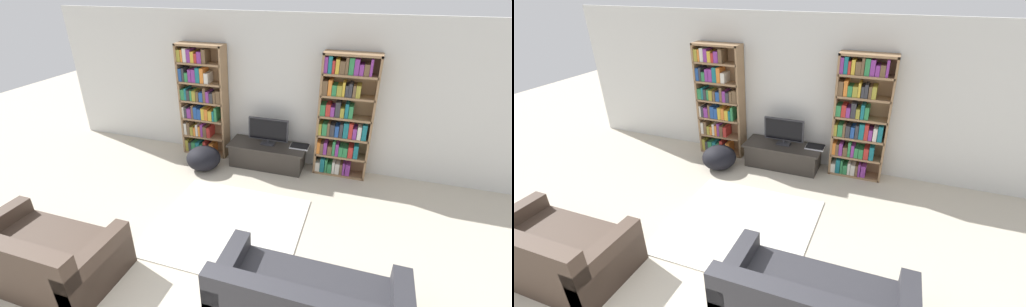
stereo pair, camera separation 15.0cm
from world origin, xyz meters
The scene contains 10 objects.
wall_back centered at (0.00, 4.23, 1.30)m, with size 8.80×0.06×2.60m.
bookshelf_left centered at (-1.44, 4.05, 1.03)m, with size 0.87×0.30×2.07m.
bookshelf_right centered at (1.11, 4.05, 1.03)m, with size 0.87×0.30×2.07m.
tv_stand centered at (-0.13, 3.89, 0.21)m, with size 1.38×0.55×0.42m.
television centered at (-0.13, 3.92, 0.68)m, with size 0.72×0.16×0.48m.
laptop centered at (0.44, 3.98, 0.43)m, with size 0.33×0.24×0.03m.
area_rug centered at (-0.14, 2.07, 0.01)m, with size 1.97×1.86×0.02m.
couch_left_sectional centered at (-1.77, 0.60, 0.27)m, with size 1.66×0.94×0.78m.
couch_right_sofa centered at (1.17, 0.90, 0.27)m, with size 1.82×0.87×0.76m.
beanbag_ottoman centered at (-1.17, 3.43, 0.21)m, with size 0.60×0.60×0.41m, color black.
Camera 2 is at (1.56, -1.33, 3.05)m, focal length 24.00 mm.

